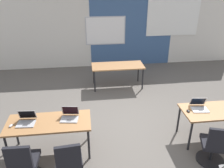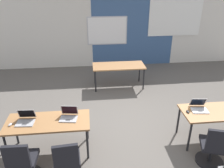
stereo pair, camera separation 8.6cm
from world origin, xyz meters
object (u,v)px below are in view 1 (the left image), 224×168
at_px(chair_near_left_inner, 69,164).
at_px(mouse_near_left_end, 11,126).
at_px(desk_near_left, 49,124).
at_px(desk_near_right, 220,112).
at_px(chair_near_right_inner, 214,148).
at_px(chair_near_left_end, 25,165).
at_px(laptop_near_left_end, 26,121).
at_px(mouse_near_right_inner, 188,111).
at_px(laptop_near_right_inner, 199,107).
at_px(desk_far_center, 118,67).
at_px(laptop_near_left_inner, 70,116).

bearing_deg(chair_near_left_inner, mouse_near_left_end, -39.27).
relative_size(desk_near_left, chair_near_left_inner, 1.74).
bearing_deg(desk_near_left, mouse_near_left_end, -174.57).
relative_size(desk_near_right, chair_near_right_inner, 1.74).
distance_m(desk_near_right, chair_near_left_end, 3.92).
bearing_deg(desk_near_right, laptop_near_left_end, 179.68).
xyz_separation_m(chair_near_left_end, chair_near_left_inner, (0.74, -0.07, 0.00)).
relative_size(desk_near_right, chair_near_left_end, 1.74).
xyz_separation_m(laptop_near_left_end, mouse_near_right_inner, (3.20, -0.01, -0.03)).
xyz_separation_m(chair_near_left_inner, laptop_near_right_inner, (2.67, 0.89, 0.39)).
bearing_deg(desk_near_left, laptop_near_right_inner, 1.71).
distance_m(laptop_near_left_end, mouse_near_right_inner, 3.20).
relative_size(desk_far_center, chair_near_left_inner, 1.74).
relative_size(desk_far_center, mouse_near_right_inner, 15.57).
bearing_deg(mouse_near_left_end, desk_near_right, 0.88).
distance_m(desk_near_left, laptop_near_left_inner, 0.42).
relative_size(mouse_near_left_end, mouse_near_right_inner, 1.10).
bearing_deg(mouse_near_left_end, mouse_near_right_inner, 1.20).
bearing_deg(laptop_near_left_end, mouse_near_right_inner, 3.85).
distance_m(desk_far_center, laptop_near_right_inner, 3.01).
bearing_deg(mouse_near_right_inner, chair_near_right_inner, -71.98).
bearing_deg(chair_near_left_end, laptop_near_right_inner, -164.61).
distance_m(desk_far_center, laptop_near_left_inner, 3.05).
height_order(mouse_near_right_inner, chair_near_right_inner, chair_near_right_inner).
xyz_separation_m(desk_near_right, laptop_near_right_inner, (-0.43, 0.09, 0.11)).
height_order(chair_near_left_end, chair_near_right_inner, same).
bearing_deg(desk_near_left, laptop_near_left_inner, 9.73).
distance_m(chair_near_left_inner, mouse_near_right_inner, 2.55).
xyz_separation_m(laptop_near_right_inner, mouse_near_right_inner, (-0.27, -0.08, -0.03)).
xyz_separation_m(desk_far_center, chair_near_right_inner, (1.28, -3.51, -0.28)).
height_order(chair_near_left_inner, chair_near_right_inner, same).
relative_size(desk_near_right, mouse_near_right_inner, 15.57).
relative_size(chair_near_left_inner, chair_near_right_inner, 1.00).
relative_size(chair_near_left_inner, mouse_near_right_inner, 8.95).
xyz_separation_m(laptop_near_left_end, laptop_near_right_inner, (3.47, 0.07, -0.00)).
bearing_deg(desk_near_left, desk_near_right, 0.00).
height_order(desk_far_center, mouse_near_left_end, mouse_near_left_end).
xyz_separation_m(desk_near_left, chair_near_left_inner, (0.40, -0.79, -0.28)).
xyz_separation_m(mouse_near_left_end, chair_near_right_inner, (3.70, -0.65, -0.36)).
height_order(desk_near_left, laptop_near_right_inner, laptop_near_right_inner).
bearing_deg(chair_near_right_inner, mouse_near_left_end, 8.13).
height_order(desk_far_center, chair_near_left_end, chair_near_left_end).
relative_size(desk_near_left, laptop_near_right_inner, 4.39).
height_order(laptop_near_left_end, laptop_near_right_inner, laptop_near_left_end).
height_order(laptop_near_left_end, chair_near_left_end, laptop_near_left_end).
bearing_deg(desk_near_left, mouse_near_right_inner, 0.18).
distance_m(laptop_near_right_inner, mouse_near_right_inner, 0.29).
bearing_deg(mouse_near_right_inner, desk_near_left, -179.82).
bearing_deg(laptop_near_left_inner, laptop_near_right_inner, 8.71).
bearing_deg(chair_near_right_inner, laptop_near_left_inner, 1.51).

